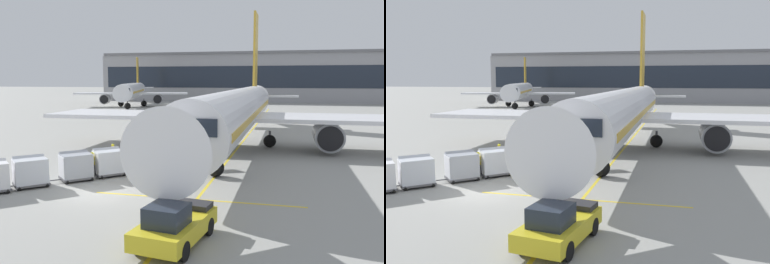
{
  "view_description": "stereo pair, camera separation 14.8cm",
  "coord_description": "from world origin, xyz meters",
  "views": [
    {
      "loc": [
        10.89,
        -21.14,
        6.62
      ],
      "look_at": [
        3.97,
        7.07,
        2.85
      ],
      "focal_mm": 38.02,
      "sensor_mm": 36.0,
      "label": 1
    },
    {
      "loc": [
        11.03,
        -21.1,
        6.62
      ],
      "look_at": [
        3.97,
        7.07,
        2.85
      ],
      "focal_mm": 38.02,
      "sensor_mm": 36.0,
      "label": 2
    }
  ],
  "objects": [
    {
      "name": "ground_plane",
      "position": [
        0.0,
        0.0,
        0.0
      ],
      "size": [
        600.0,
        600.0,
        0.0
      ],
      "primitive_type": "plane",
      "color": "gray"
    },
    {
      "name": "parked_airplane",
      "position": [
        5.87,
        17.8,
        3.58
      ],
      "size": [
        37.41,
        48.21,
        15.76
      ],
      "color": "white",
      "rests_on": "ground"
    },
    {
      "name": "belt_loader",
      "position": [
        1.39,
        6.99,
        0.82
      ],
      "size": [
        4.42,
        5.0,
        2.65
      ],
      "color": "silver",
      "rests_on": "ground"
    },
    {
      "name": "baggage_cart_lead",
      "position": [
        -1.25,
        4.18,
        1.0
      ],
      "size": [
        2.54,
        2.55,
        1.91
      ],
      "color": "#515156",
      "rests_on": "ground"
    },
    {
      "name": "baggage_cart_second",
      "position": [
        -2.77,
        2.46,
        1.0
      ],
      "size": [
        2.54,
        2.55,
        1.91
      ],
      "color": "#515156",
      "rests_on": "ground"
    },
    {
      "name": "baggage_cart_third",
      "position": [
        -4.68,
        0.34,
        1.0
      ],
      "size": [
        2.54,
        2.55,
        1.91
      ],
      "color": "#515156",
      "rests_on": "ground"
    },
    {
      "name": "pushback_tug",
      "position": [
        6.46,
        -6.05,
        0.83
      ],
      "size": [
        2.71,
        4.66,
        1.83
      ],
      "color": "gold",
      "rests_on": "ground"
    },
    {
      "name": "ground_crew_by_loader",
      "position": [
        -2.11,
        3.46,
        1.0
      ],
      "size": [
        0.34,
        0.55,
        1.74
      ],
      "color": "#333847",
      "rests_on": "ground"
    },
    {
      "name": "ground_crew_by_carts",
      "position": [
        1.01,
        6.87,
        1.0
      ],
      "size": [
        0.57,
        0.28,
        1.74
      ],
      "color": "black",
      "rests_on": "ground"
    },
    {
      "name": "ground_crew_marshaller",
      "position": [
        -2.25,
        7.08,
        1.0
      ],
      "size": [
        0.46,
        0.43,
        1.74
      ],
      "color": "#333847",
      "rests_on": "ground"
    },
    {
      "name": "safety_cone_engine_keepout",
      "position": [
        -1.18,
        12.77,
        0.33
      ],
      "size": [
        0.6,
        0.6,
        0.68
      ],
      "color": "black",
      "rests_on": "ground"
    },
    {
      "name": "safety_cone_wingtip",
      "position": [
        0.42,
        15.82,
        0.37
      ],
      "size": [
        0.67,
        0.67,
        0.76
      ],
      "color": "black",
      "rests_on": "ground"
    },
    {
      "name": "safety_cone_nose_mark",
      "position": [
        -0.07,
        12.38,
        0.38
      ],
      "size": [
        0.69,
        0.69,
        0.77
      ],
      "color": "black",
      "rests_on": "ground"
    },
    {
      "name": "apron_guidance_line_lead_in",
      "position": [
        5.93,
        16.93,
        0.0
      ],
      "size": [
        0.2,
        110.0,
        0.01
      ],
      "color": "yellow",
      "rests_on": "ground"
    },
    {
      "name": "apron_guidance_line_stop_bar",
      "position": [
        5.88,
        0.13,
        0.0
      ],
      "size": [
        12.0,
        0.2,
        0.01
      ],
      "color": "yellow",
      "rests_on": "ground"
    },
    {
      "name": "terminal_building",
      "position": [
        9.04,
        105.77,
        7.25
      ],
      "size": [
        111.63,
        18.24,
        14.61
      ],
      "color": "#939399",
      "rests_on": "ground"
    },
    {
      "name": "distant_airplane",
      "position": [
        -26.88,
        71.47,
        3.69
      ],
      "size": [
        27.43,
        36.17,
        12.61
      ],
      "color": "silver",
      "rests_on": "ground"
    }
  ]
}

